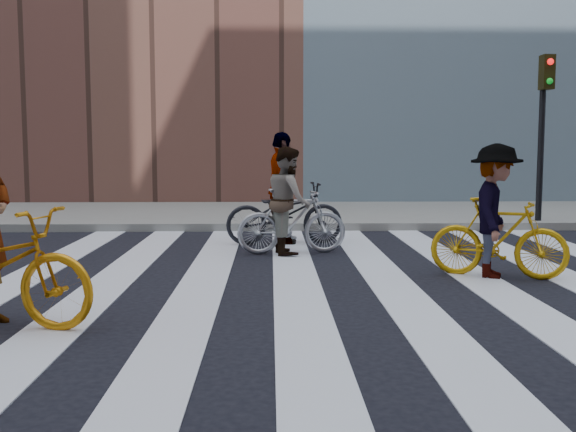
{
  "coord_description": "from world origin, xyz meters",
  "views": [
    {
      "loc": [
        -0.86,
        -7.6,
        1.6
      ],
      "look_at": [
        -0.65,
        0.3,
        0.78
      ],
      "focal_mm": 42.0,
      "sensor_mm": 36.0,
      "label": 1
    }
  ],
  "objects_px": {
    "bike_dark_rear": "(285,213)",
    "bike_yellow_right": "(499,238)",
    "rider_rear": "(282,188)",
    "traffic_signal": "(544,111)",
    "rider_mid": "(289,201)",
    "rider_right": "(495,211)",
    "bike_silver_mid": "(292,221)"
  },
  "relations": [
    {
      "from": "bike_dark_rear",
      "to": "rider_rear",
      "type": "xyz_separation_m",
      "value": [
        -0.05,
        0.0,
        0.41
      ]
    },
    {
      "from": "bike_yellow_right",
      "to": "rider_rear",
      "type": "relative_size",
      "value": 0.89
    },
    {
      "from": "rider_mid",
      "to": "rider_rear",
      "type": "relative_size",
      "value": 0.87
    },
    {
      "from": "traffic_signal",
      "to": "rider_rear",
      "type": "distance_m",
      "value": 5.6
    },
    {
      "from": "bike_silver_mid",
      "to": "rider_mid",
      "type": "height_order",
      "value": "rider_mid"
    },
    {
      "from": "rider_mid",
      "to": "rider_rear",
      "type": "bearing_deg",
      "value": -3.23
    },
    {
      "from": "traffic_signal",
      "to": "rider_rear",
      "type": "height_order",
      "value": "traffic_signal"
    },
    {
      "from": "traffic_signal",
      "to": "bike_yellow_right",
      "type": "bearing_deg",
      "value": -116.98
    },
    {
      "from": "bike_dark_rear",
      "to": "rider_rear",
      "type": "relative_size",
      "value": 1.05
    },
    {
      "from": "rider_right",
      "to": "bike_yellow_right",
      "type": "bearing_deg",
      "value": -68.15
    },
    {
      "from": "rider_rear",
      "to": "traffic_signal",
      "type": "bearing_deg",
      "value": -77.68
    },
    {
      "from": "bike_yellow_right",
      "to": "bike_dark_rear",
      "type": "relative_size",
      "value": 0.85
    },
    {
      "from": "bike_yellow_right",
      "to": "rider_mid",
      "type": "bearing_deg",
      "value": 74.73
    },
    {
      "from": "bike_dark_rear",
      "to": "rider_rear",
      "type": "height_order",
      "value": "rider_rear"
    },
    {
      "from": "bike_yellow_right",
      "to": "bike_dark_rear",
      "type": "bearing_deg",
      "value": 62.96
    },
    {
      "from": "bike_dark_rear",
      "to": "bike_yellow_right",
      "type": "bearing_deg",
      "value": -147.65
    },
    {
      "from": "traffic_signal",
      "to": "rider_mid",
      "type": "bearing_deg",
      "value": -149.21
    },
    {
      "from": "bike_silver_mid",
      "to": "rider_right",
      "type": "relative_size",
      "value": 1.0
    },
    {
      "from": "bike_silver_mid",
      "to": "bike_yellow_right",
      "type": "xyz_separation_m",
      "value": [
        2.46,
        -1.9,
        -0.0
      ]
    },
    {
      "from": "traffic_signal",
      "to": "rider_mid",
      "type": "distance_m",
      "value": 5.99
    },
    {
      "from": "traffic_signal",
      "to": "bike_silver_mid",
      "type": "bearing_deg",
      "value": -148.96
    },
    {
      "from": "bike_dark_rear",
      "to": "rider_rear",
      "type": "distance_m",
      "value": 0.41
    },
    {
      "from": "bike_yellow_right",
      "to": "rider_rear",
      "type": "height_order",
      "value": "rider_rear"
    },
    {
      "from": "bike_dark_rear",
      "to": "rider_right",
      "type": "xyz_separation_m",
      "value": [
        2.49,
        -2.91,
        0.31
      ]
    },
    {
      "from": "traffic_signal",
      "to": "bike_yellow_right",
      "type": "xyz_separation_m",
      "value": [
        -2.48,
        -4.87,
        -1.79
      ]
    },
    {
      "from": "rider_right",
      "to": "rider_rear",
      "type": "xyz_separation_m",
      "value": [
        -2.54,
        2.91,
        0.1
      ]
    },
    {
      "from": "traffic_signal",
      "to": "bike_silver_mid",
      "type": "relative_size",
      "value": 2.03
    },
    {
      "from": "bike_dark_rear",
      "to": "traffic_signal",
      "type": "bearing_deg",
      "value": -77.49
    },
    {
      "from": "traffic_signal",
      "to": "rider_right",
      "type": "xyz_separation_m",
      "value": [
        -2.53,
        -4.87,
        -1.46
      ]
    },
    {
      "from": "bike_dark_rear",
      "to": "rider_mid",
      "type": "xyz_separation_m",
      "value": [
        0.04,
        -1.02,
        0.29
      ]
    },
    {
      "from": "rider_mid",
      "to": "rider_rear",
      "type": "xyz_separation_m",
      "value": [
        -0.09,
        1.02,
        0.12
      ]
    },
    {
      "from": "traffic_signal",
      "to": "rider_rear",
      "type": "relative_size",
      "value": 1.81
    }
  ]
}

